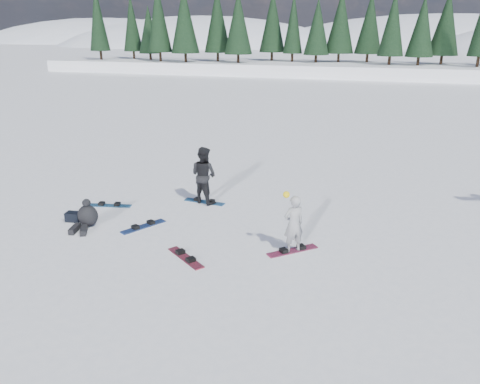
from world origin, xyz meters
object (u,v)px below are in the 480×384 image
snowboarder_man (204,175)px  gear_bag (73,217)px  snowboard_loose_a (143,227)px  snowboard_loose_c (110,206)px  seated_rider (87,216)px  snowboard_loose_b (186,258)px  snowboarder_woman (293,224)px

snowboarder_man → gear_bag: 4.48m
snowboard_loose_a → snowboard_loose_c: size_ratio=1.00×
seated_rider → snowboard_loose_b: size_ratio=0.77×
seated_rider → gear_bag: 0.77m
snowboarder_man → snowboard_loose_a: bearing=88.1°
gear_bag → snowboard_loose_a: size_ratio=0.30×
snowboarder_man → snowboard_loose_a: snowboarder_man is taller
gear_bag → snowboard_loose_b: bearing=-16.1°
seated_rider → snowboard_loose_c: size_ratio=0.77×
snowboard_loose_b → snowboard_loose_c: bearing=-177.9°
snowboarder_man → seated_rider: 4.14m
seated_rider → gear_bag: bearing=138.4°
snowboarder_man → snowboard_loose_a: size_ratio=1.34×
seated_rider → snowboard_loose_c: bearing=80.2°
gear_bag → seated_rider: bearing=-20.2°
seated_rider → snowboard_loose_c: 1.85m
snowboarder_man → gear_bag: size_ratio=4.46×
snowboarder_man → seated_rider: bearing=68.7°
snowboard_loose_c → snowboarder_woman: bearing=-25.2°
seated_rider → snowboard_loose_b: 3.90m
gear_bag → snowboarder_man: bearing=40.8°
gear_bag → snowboard_loose_a: bearing=6.1°
snowboarder_man → seated_rider: (-2.63, -3.13, -0.66)m
snowboarder_woman → snowboard_loose_b: 3.04m
seated_rider → snowboard_loose_c: seated_rider is taller
seated_rider → gear_bag: size_ratio=2.57×
snowboarder_woman → snowboard_loose_c: bearing=-52.7°
gear_bag → snowboard_loose_c: 1.57m
snowboard_loose_b → seated_rider: bearing=-158.8°
seated_rider → snowboard_loose_b: (3.75, -1.02, -0.33)m
gear_bag → snowboard_loose_c: (0.33, 1.53, -0.14)m
snowboarder_woman → gear_bag: 7.11m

